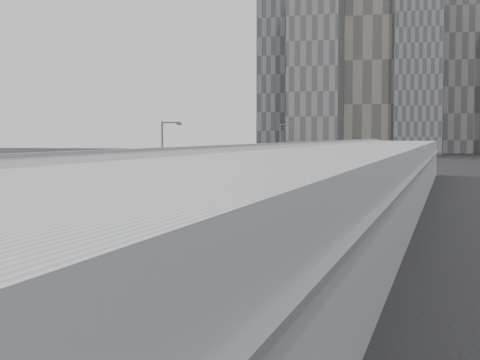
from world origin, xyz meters
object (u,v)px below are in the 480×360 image
at_px(bus_7, 327,173).
at_px(street_lamp_far, 281,150).
at_px(bus_5, 292,184).
at_px(street_lamp_near, 164,163).
at_px(bus_6, 314,178).
at_px(shipping_container, 296,171).
at_px(bus_3, 237,203).
at_px(bus_4, 268,191).
at_px(bus_1, 66,252).
at_px(suv, 317,170).
at_px(bus_2, 171,220).

relative_size(bus_7, street_lamp_far, 1.47).
bearing_deg(bus_7, bus_5, -94.27).
bearing_deg(street_lamp_near, bus_7, 83.57).
distance_m(bus_5, bus_7, 25.10).
height_order(bus_6, shipping_container, bus_6).
relative_size(bus_3, bus_5, 1.03).
relative_size(bus_4, bus_6, 1.00).
relative_size(bus_4, bus_5, 1.04).
bearing_deg(bus_4, bus_1, -90.03).
bearing_deg(bus_5, bus_1, -95.11).
relative_size(bus_6, bus_7, 0.90).
bearing_deg(street_lamp_near, bus_4, 70.52).
distance_m(bus_7, shipping_container, 16.04).
relative_size(bus_6, suv, 1.98).
distance_m(street_lamp_near, suv, 83.09).
bearing_deg(bus_2, bus_4, 92.64).
distance_m(bus_1, bus_6, 70.95).
distance_m(bus_6, suv, 40.59).
bearing_deg(bus_4, bus_6, 89.39).
xyz_separation_m(bus_1, bus_7, (0.66, 82.84, 0.25)).
relative_size(bus_7, shipping_container, 2.36).
relative_size(street_lamp_near, suv, 1.43).
bearing_deg(bus_3, street_lamp_near, -161.51).
distance_m(bus_5, street_lamp_near, 30.55).
bearing_deg(shipping_container, street_lamp_near, -77.39).
distance_m(bus_1, bus_5, 57.75).
height_order(bus_3, shipping_container, bus_3).
bearing_deg(bus_1, bus_5, 88.53).
xyz_separation_m(bus_2, suv, (-6.10, 95.52, -0.68)).
distance_m(street_lamp_far, shipping_container, 20.51).
relative_size(bus_6, shipping_container, 2.12).
height_order(street_lamp_near, street_lamp_far, street_lamp_far).
distance_m(bus_2, bus_6, 55.51).
relative_size(bus_2, street_lamp_near, 1.41).
xyz_separation_m(bus_3, bus_4, (-0.61, 14.29, 0.01)).
xyz_separation_m(street_lamp_far, shipping_container, (-1.82, 19.99, -4.21)).
relative_size(bus_3, bus_7, 0.90).
relative_size(street_lamp_far, suv, 1.50).
bearing_deg(bus_4, bus_3, -87.21).
xyz_separation_m(bus_6, street_lamp_near, (-6.25, -42.96, 3.70)).
distance_m(street_lamp_near, street_lamp_far, 48.72).
xyz_separation_m(bus_1, bus_3, (0.90, 30.12, 0.09)).
height_order(bus_5, bus_7, bus_7).
height_order(bus_5, bus_6, bus_6).
bearing_deg(bus_5, street_lamp_far, 102.27).
bearing_deg(street_lamp_far, bus_6, -42.52).
relative_size(street_lamp_near, street_lamp_far, 0.95).
height_order(bus_1, bus_6, bus_6).
height_order(bus_3, bus_6, bus_3).
relative_size(bus_3, shipping_container, 2.12).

